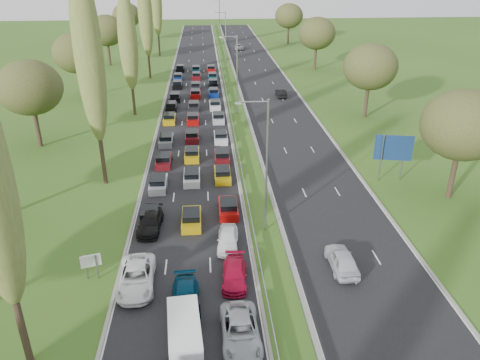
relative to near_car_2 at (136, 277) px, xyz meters
name	(u,v)px	position (x,y,z in m)	size (l,w,h in m)	color
ground	(236,110)	(10.45, 44.22, -0.80)	(260.00, 260.00, 0.00)	#34581B
near_carriageway	(194,107)	(3.70, 46.72, -0.80)	(10.50, 215.00, 0.04)	black
far_carriageway	(276,105)	(17.20, 46.72, -0.80)	(10.50, 215.00, 0.04)	black
central_reservation	(235,103)	(10.45, 46.72, -0.25)	(2.36, 215.00, 0.32)	gray
lamp_columns	(237,76)	(10.45, 42.22, 5.20)	(0.18, 140.18, 12.00)	gray
poplar_row	(115,45)	(-5.55, 32.38, 11.58)	(2.80, 127.80, 22.44)	#2D2116
woodland_left	(20,95)	(-16.05, 26.84, 6.88)	(8.00, 166.00, 11.10)	#2D2116
woodland_right	(391,80)	(29.95, 30.88, 6.88)	(8.00, 153.00, 11.10)	#2D2116
traffic_queue_fill	(194,113)	(3.72, 41.79, -0.36)	(9.13, 69.93, 0.80)	black
near_car_2	(136,277)	(0.00, 0.00, 0.00)	(2.59, 5.62, 1.56)	white
near_car_3	(150,222)	(0.23, 8.15, -0.09)	(1.94, 4.77, 1.38)	black
near_car_7	(186,298)	(3.69, -2.52, -0.09)	(1.94, 4.78, 1.39)	#053654
near_car_10	(240,331)	(7.21, -6.02, -0.05)	(2.44, 5.30, 1.47)	#9EA5A7
near_car_11	(234,274)	(7.23, 0.02, -0.13)	(1.82, 4.47, 1.30)	#AE0A2E
near_car_12	(228,239)	(6.99, 4.79, -0.05)	(1.72, 4.27, 1.45)	white
far_car_0	(342,260)	(15.70, 1.00, 0.01)	(1.88, 4.67, 1.59)	silver
far_car_1	(281,93)	(18.90, 51.79, -0.08)	(1.49, 4.26, 1.41)	black
far_car_2	(239,47)	(15.21, 101.13, -0.06)	(2.38, 5.16, 1.43)	gray
white_van_rear	(185,331)	(3.73, -6.08, 0.23)	(1.96, 4.99, 2.00)	white
info_sign	(91,263)	(-3.45, 1.19, 0.57)	(1.47, 0.53, 2.10)	gray
direction_sign	(393,150)	(25.35, 16.57, 2.77)	(3.93, 0.92, 5.20)	gray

